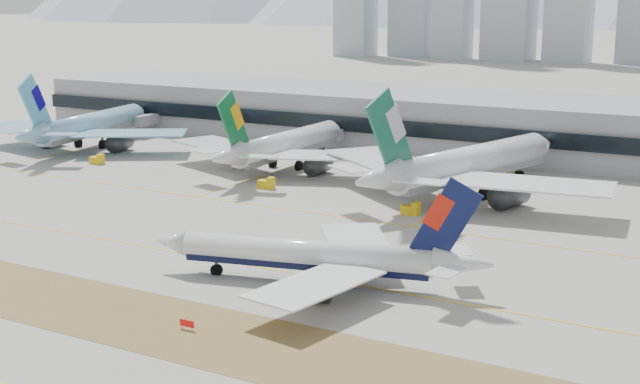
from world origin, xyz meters
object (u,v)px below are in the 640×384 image
Objects in this scene: taxiing_airliner at (318,257)px; terminal at (480,124)px; widebody_korean at (87,127)px; widebody_cathay at (464,166)px; widebody_eva at (283,146)px.

taxiing_airliner is 124.04m from terminal.
taxiing_airliner is 135.91m from widebody_korean.
widebody_cathay is at bearing -103.94° from widebody_korean.
widebody_korean is 1.03× the size of widebody_eva.
widebody_eva reaches higher than terminal.
terminal is (-17.43, 56.84, 0.72)m from widebody_cathay.
widebody_cathay is 59.46m from terminal.
terminal is at bearing -94.39° from taxiing_airliner.
taxiing_airliner is 0.84× the size of widebody_eva.
taxiing_airliner is at bearing -80.75° from terminal.
widebody_korean reaches higher than widebody_eva.
widebody_korean is 0.23× the size of terminal.
terminal is at bearing -34.12° from widebody_eva.
terminal is (-19.93, 122.38, 3.27)m from taxiing_airliner.
widebody_cathay is (-2.51, 65.54, 2.55)m from taxiing_airliner.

